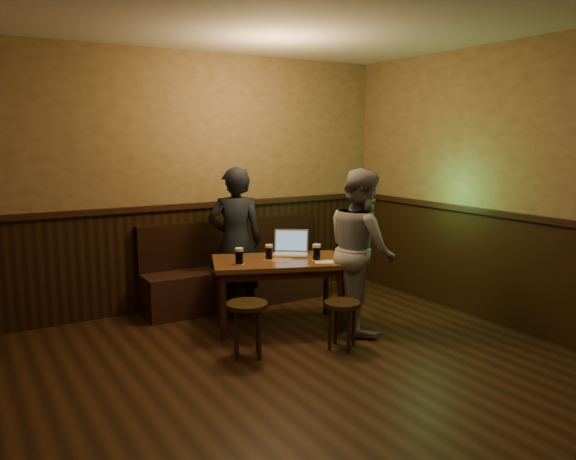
% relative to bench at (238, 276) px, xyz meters
% --- Properties ---
extents(room, '(5.04, 6.04, 2.84)m').
position_rel_bench_xyz_m(room, '(-0.51, -2.53, 0.89)').
color(room, black).
rests_on(room, ground).
extents(bench, '(2.20, 0.50, 0.95)m').
position_rel_bench_xyz_m(bench, '(0.00, 0.00, 0.00)').
color(bench, black).
rests_on(bench, ground).
extents(pub_table, '(1.45, 1.14, 0.69)m').
position_rel_bench_xyz_m(pub_table, '(-0.00, -0.93, 0.28)').
color(pub_table, '#533117').
rests_on(pub_table, ground).
extents(stool_left, '(0.46, 0.46, 0.48)m').
position_rel_bench_xyz_m(stool_left, '(-0.63, -1.48, 0.07)').
color(stool_left, black).
rests_on(stool_left, ground).
extents(stool_right, '(0.36, 0.36, 0.43)m').
position_rel_bench_xyz_m(stool_right, '(0.19, -1.75, 0.04)').
color(stool_right, black).
rests_on(stool_right, ground).
extents(pint_left, '(0.10, 0.10, 0.16)m').
position_rel_bench_xyz_m(pint_left, '(-0.42, -0.91, 0.45)').
color(pint_left, '#AA3815').
rests_on(pint_left, pub_table).
extents(pint_mid, '(0.10, 0.10, 0.15)m').
position_rel_bench_xyz_m(pint_mid, '(-0.07, -0.87, 0.45)').
color(pint_mid, '#AA3815').
rests_on(pint_mid, pub_table).
extents(pint_right, '(0.10, 0.10, 0.16)m').
position_rel_bench_xyz_m(pint_right, '(0.31, -1.14, 0.45)').
color(pint_right, '#AA3815').
rests_on(pint_right, pub_table).
extents(laptop, '(0.45, 0.43, 0.25)m').
position_rel_bench_xyz_m(laptop, '(0.23, -0.78, 0.44)').
color(laptop, silver).
rests_on(laptop, pub_table).
extents(menu, '(0.27, 0.24, 0.00)m').
position_rel_bench_xyz_m(menu, '(0.35, -1.26, 0.37)').
color(menu, silver).
rests_on(menu, pub_table).
extents(person_suit, '(0.67, 0.55, 1.58)m').
position_rel_bench_xyz_m(person_suit, '(-0.19, -0.35, 0.48)').
color(person_suit, black).
rests_on(person_suit, ground).
extents(person_grey, '(0.81, 0.92, 1.59)m').
position_rel_bench_xyz_m(person_grey, '(0.67, -1.39, 0.48)').
color(person_grey, gray).
rests_on(person_grey, ground).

